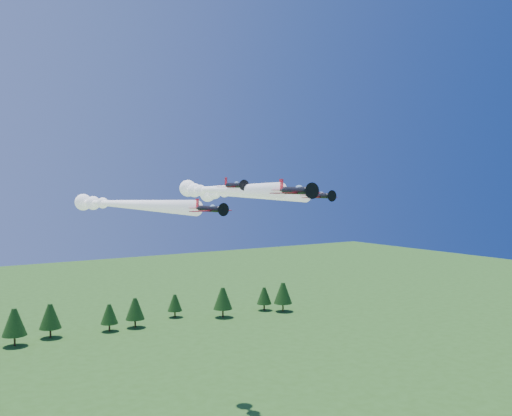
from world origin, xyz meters
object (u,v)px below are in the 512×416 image
plane_left (121,204)px  plane_lead (218,190)px  plane_slot (235,185)px  plane_right (241,194)px

plane_left → plane_lead: bearing=-41.8°
plane_lead → plane_left: size_ratio=0.92×
plane_slot → plane_right: bearing=59.3°
plane_right → plane_slot: plane_slot is taller
plane_right → plane_slot: bearing=-123.4°
plane_left → plane_right: (26.35, -2.04, 1.80)m
plane_right → plane_left: bearing=176.7°
plane_right → plane_slot: 22.90m
plane_lead → plane_right: 14.47m
plane_right → plane_slot: (-12.93, -18.81, 1.85)m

